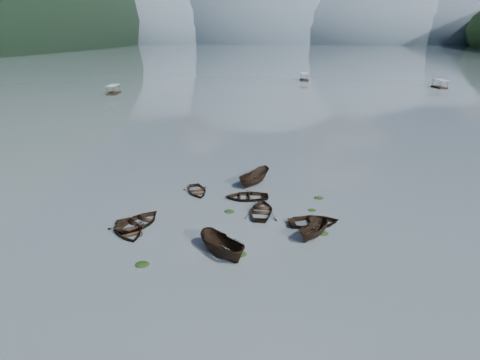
# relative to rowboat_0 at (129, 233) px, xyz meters

# --- Properties ---
(ground_plane) EXTENTS (2400.00, 2400.00, 0.00)m
(ground_plane) POSITION_rel_rowboat_0_xyz_m (8.60, -3.54, 0.00)
(ground_plane) COLOR slate
(haze_mtn_a) EXTENTS (520.00, 520.00, 280.00)m
(haze_mtn_a) POSITION_rel_rowboat_0_xyz_m (-251.40, 896.46, 0.00)
(haze_mtn_a) COLOR #475666
(haze_mtn_a) RESTS_ON ground
(haze_mtn_b) EXTENTS (520.00, 520.00, 340.00)m
(haze_mtn_b) POSITION_rel_rowboat_0_xyz_m (-51.40, 896.46, 0.00)
(haze_mtn_b) COLOR #475666
(haze_mtn_b) RESTS_ON ground
(haze_mtn_c) EXTENTS (520.00, 520.00, 260.00)m
(haze_mtn_c) POSITION_rel_rowboat_0_xyz_m (148.60, 896.46, 0.00)
(haze_mtn_c) COLOR #475666
(haze_mtn_c) RESTS_ON ground
(haze_mtn_d) EXTENTS (520.00, 520.00, 220.00)m
(haze_mtn_d) POSITION_rel_rowboat_0_xyz_m (328.60, 896.46, 0.00)
(haze_mtn_d) COLOR #475666
(haze_mtn_d) RESTS_ON ground
(rowboat_0) EXTENTS (5.04, 5.37, 0.91)m
(rowboat_0) POSITION_rel_rowboat_0_xyz_m (0.00, 0.00, 0.00)
(rowboat_0) COLOR black
(rowboat_0) RESTS_ON ground
(rowboat_1) EXTENTS (4.98, 5.70, 0.98)m
(rowboat_1) POSITION_rel_rowboat_0_xyz_m (0.43, 1.50, 0.00)
(rowboat_1) COLOR black
(rowboat_1) RESTS_ON ground
(rowboat_2) EXTENTS (4.79, 4.60, 1.87)m
(rowboat_2) POSITION_rel_rowboat_0_xyz_m (8.61, -2.48, 0.00)
(rowboat_2) COLOR black
(rowboat_2) RESTS_ON ground
(rowboat_3) EXTENTS (3.21, 4.45, 0.91)m
(rowboat_3) POSITION_rel_rowboat_0_xyz_m (11.12, 5.22, 0.00)
(rowboat_3) COLOR black
(rowboat_3) RESTS_ON ground
(rowboat_4) EXTENTS (5.23, 4.24, 0.95)m
(rowboat_4) POSITION_rel_rowboat_0_xyz_m (15.91, 3.43, 0.00)
(rowboat_4) COLOR black
(rowboat_4) RESTS_ON ground
(rowboat_5) EXTENTS (3.28, 4.03, 1.49)m
(rowboat_5) POSITION_rel_rowboat_0_xyz_m (15.70, 1.21, 0.00)
(rowboat_5) COLOR black
(rowboat_5) RESTS_ON ground
(rowboat_6) EXTENTS (4.15, 4.68, 0.80)m
(rowboat_6) POSITION_rel_rowboat_0_xyz_m (3.86, 9.27, 0.00)
(rowboat_6) COLOR black
(rowboat_6) RESTS_ON ground
(rowboat_7) EXTENTS (4.88, 3.82, 0.92)m
(rowboat_7) POSITION_rel_rowboat_0_xyz_m (9.32, 8.35, 0.00)
(rowboat_7) COLOR black
(rowboat_7) RESTS_ON ground
(rowboat_8) EXTENTS (4.11, 5.02, 1.85)m
(rowboat_8) POSITION_rel_rowboat_0_xyz_m (9.72, 12.46, 0.00)
(rowboat_8) COLOR black
(rowboat_8) RESTS_ON ground
(weed_clump_0) EXTENTS (1.08, 0.88, 0.24)m
(weed_clump_0) POSITION_rel_rowboat_0_xyz_m (2.95, -4.52, 0.00)
(weed_clump_0) COLOR black
(weed_clump_0) RESTS_ON ground
(weed_clump_1) EXTENTS (1.10, 0.88, 0.24)m
(weed_clump_1) POSITION_rel_rowboat_0_xyz_m (8.22, -0.60, 0.00)
(weed_clump_1) COLOR black
(weed_clump_1) RESTS_ON ground
(weed_clump_2) EXTENTS (1.09, 0.87, 0.24)m
(weed_clump_2) POSITION_rel_rowboat_0_xyz_m (9.90, -2.24, 0.00)
(weed_clump_2) COLOR black
(weed_clump_2) RESTS_ON ground
(weed_clump_3) EXTENTS (0.78, 0.66, 0.17)m
(weed_clump_3) POSITION_rel_rowboat_0_xyz_m (15.88, 6.36, 0.00)
(weed_clump_3) COLOR black
(weed_clump_3) RESTS_ON ground
(weed_clump_4) EXTENTS (1.01, 0.80, 0.21)m
(weed_clump_4) POSITION_rel_rowboat_0_xyz_m (16.53, 1.86, 0.00)
(weed_clump_4) COLOR black
(weed_clump_4) RESTS_ON ground
(weed_clump_5) EXTENTS (1.01, 0.82, 0.21)m
(weed_clump_5) POSITION_rel_rowboat_0_xyz_m (-1.42, 1.58, 0.00)
(weed_clump_5) COLOR black
(weed_clump_5) RESTS_ON ground
(weed_clump_6) EXTENTS (0.98, 0.81, 0.20)m
(weed_clump_6) POSITION_rel_rowboat_0_xyz_m (7.99, 5.07, 0.00)
(weed_clump_6) COLOR black
(weed_clump_6) RESTS_ON ground
(weed_clump_7) EXTENTS (0.97, 0.78, 0.21)m
(weed_clump_7) POSITION_rel_rowboat_0_xyz_m (16.75, 9.36, 0.00)
(weed_clump_7) COLOR black
(weed_clump_7) RESTS_ON ground
(pontoon_left) EXTENTS (3.38, 6.46, 2.36)m
(pontoon_left) POSITION_rel_rowboat_0_xyz_m (-36.37, 76.90, 0.00)
(pontoon_left) COLOR black
(pontoon_left) RESTS_ON ground
(pontoon_centre) EXTENTS (3.08, 6.81, 2.57)m
(pontoon_centre) POSITION_rel_rowboat_0_xyz_m (19.11, 118.07, 0.00)
(pontoon_centre) COLOR black
(pontoon_centre) RESTS_ON ground
(pontoon_right) EXTENTS (3.25, 6.55, 2.42)m
(pontoon_right) POSITION_rel_rowboat_0_xyz_m (61.52, 102.79, 0.00)
(pontoon_right) COLOR black
(pontoon_right) RESTS_ON ground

